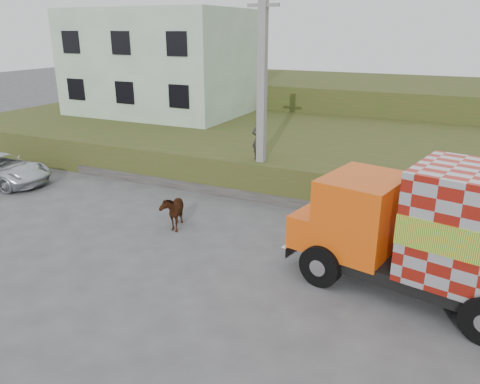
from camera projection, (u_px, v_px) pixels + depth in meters
The scene contains 9 objects.
ground at pixel (232, 247), 14.50m from camera, with size 120.00×120.00×0.00m, color #474749.
embankment at pixel (323, 152), 22.77m from camera, with size 40.00×12.00×1.50m, color #354D19.
embankment_far at pixel (371, 103), 32.75m from camera, with size 40.00×12.00×3.00m, color #354D19.
retaining_strip at pixel (234, 192), 18.83m from camera, with size 16.00×0.50×0.40m, color #595651.
building at pixel (165, 62), 28.55m from camera, with size 10.00×8.00×6.00m, color silver.
utility_pole at pixel (262, 95), 17.48m from camera, with size 1.20×0.30×8.00m.
cargo_truck at pixel (468, 239), 10.88m from camera, with size 8.11×4.07×3.47m.
cow at pixel (173, 210), 15.83m from camera, with size 0.65×1.44×1.21m, color #35120D.
pedestrian at pixel (259, 140), 18.31m from camera, with size 0.59×0.38×1.61m, color #2D2B28.
Camera 1 is at (5.87, -11.73, 6.42)m, focal length 35.00 mm.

